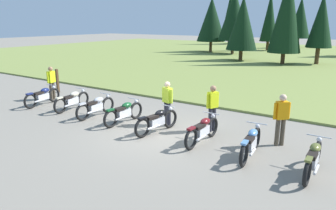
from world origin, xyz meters
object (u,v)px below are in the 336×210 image
object	(u,v)px
motorcycle_maroon	(203,130)
rider_near_row_end	(281,117)
motorcycle_british_green	(124,112)
motorcycle_cream	(72,100)
rider_with_back_turned	(167,100)
rider_in_hivis_vest	(213,106)
motorcycle_olive	(313,159)
motorcycle_sky_blue	(251,143)
rider_checking_bike	(52,81)
motorcycle_navy	(43,96)
motorcycle_silver	(96,106)
motorcycle_black	(157,121)
trail_marker_post	(57,81)

from	to	relation	value
motorcycle_maroon	rider_near_row_end	bearing A→B (deg)	29.01
motorcycle_british_green	motorcycle_maroon	bearing A→B (deg)	-2.23
motorcycle_cream	motorcycle_maroon	bearing A→B (deg)	-2.58
rider_with_back_turned	rider_in_hivis_vest	bearing A→B (deg)	9.32
motorcycle_british_green	motorcycle_olive	size ratio (longest dim) A/B	1.00
motorcycle_olive	rider_in_hivis_vest	size ratio (longest dim) A/B	1.26
motorcycle_sky_blue	motorcycle_olive	xyz separation A→B (m)	(1.70, -0.18, 0.00)
motorcycle_british_green	rider_checking_bike	size ratio (longest dim) A/B	1.26
motorcycle_cream	motorcycle_olive	size ratio (longest dim) A/B	1.00
motorcycle_british_green	rider_checking_bike	world-z (taller)	rider_checking_bike
motorcycle_navy	motorcycle_cream	size ratio (longest dim) A/B	1.00
motorcycle_silver	rider_checking_bike	distance (m)	4.13
motorcycle_black	motorcycle_olive	size ratio (longest dim) A/B	1.00
motorcycle_cream	rider_in_hivis_vest	world-z (taller)	rider_in_hivis_vest
rider_in_hivis_vest	rider_near_row_end	size ratio (longest dim) A/B	1.00
motorcycle_british_green	motorcycle_sky_blue	xyz separation A→B (m)	(5.17, -0.34, 0.00)
motorcycle_british_green	rider_in_hivis_vest	bearing A→B (deg)	18.44
rider_checking_bike	motorcycle_cream	bearing A→B (deg)	-16.79
motorcycle_cream	motorcycle_olive	world-z (taller)	same
motorcycle_british_green	motorcycle_maroon	xyz separation A→B (m)	(3.49, -0.14, 0.00)
motorcycle_navy	motorcycle_british_green	xyz separation A→B (m)	(5.01, 0.08, 0.00)
motorcycle_navy	trail_marker_post	distance (m)	2.79
motorcycle_sky_blue	motorcycle_cream	bearing A→B (deg)	176.55
motorcycle_navy	rider_in_hivis_vest	xyz separation A→B (m)	(8.23, 1.16, 0.51)
rider_near_row_end	rider_with_back_turned	world-z (taller)	same
motorcycle_silver	rider_with_back_turned	world-z (taller)	rider_with_back_turned
motorcycle_british_green	trail_marker_post	xyz separation A→B (m)	(-6.75, 2.09, 0.21)
motorcycle_navy	motorcycle_silver	bearing A→B (deg)	1.57
rider_in_hivis_vest	rider_checking_bike	world-z (taller)	same
rider_checking_bike	motorcycle_silver	bearing A→B (deg)	-12.11
motorcycle_navy	trail_marker_post	xyz separation A→B (m)	(-1.74, 2.17, 0.21)
motorcycle_maroon	rider_checking_bike	xyz separation A→B (m)	(-9.05, 1.01, 0.51)
rider_near_row_end	rider_with_back_turned	xyz separation A→B (m)	(-4.13, -0.25, 0.00)
motorcycle_cream	motorcycle_navy	bearing A→B (deg)	-172.19
motorcycle_maroon	rider_near_row_end	world-z (taller)	rider_near_row_end
motorcycle_sky_blue	rider_near_row_end	distance (m)	1.54
motorcycle_maroon	motorcycle_sky_blue	xyz separation A→B (m)	(1.68, -0.20, 0.00)
motorcycle_cream	motorcycle_olive	xyz separation A→B (m)	(10.08, -0.68, 0.00)
rider_in_hivis_vest	rider_with_back_turned	size ratio (longest dim) A/B	1.00
motorcycle_cream	motorcycle_british_green	size ratio (longest dim) A/B	1.00
motorcycle_silver	motorcycle_maroon	bearing A→B (deg)	-1.71
motorcycle_silver	motorcycle_cream	bearing A→B (deg)	174.79
motorcycle_cream	rider_in_hivis_vest	bearing A→B (deg)	8.05
motorcycle_olive	motorcycle_sky_blue	bearing A→B (deg)	174.11
motorcycle_black	motorcycle_olive	bearing A→B (deg)	-4.00
motorcycle_british_green	motorcycle_navy	bearing A→B (deg)	-179.08
motorcycle_navy	rider_with_back_turned	xyz separation A→B (m)	(6.49, 0.87, 0.51)
motorcycle_olive	rider_near_row_end	distance (m)	2.06
trail_marker_post	rider_in_hivis_vest	bearing A→B (deg)	-5.82
motorcycle_navy	motorcycle_sky_blue	bearing A→B (deg)	-1.46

